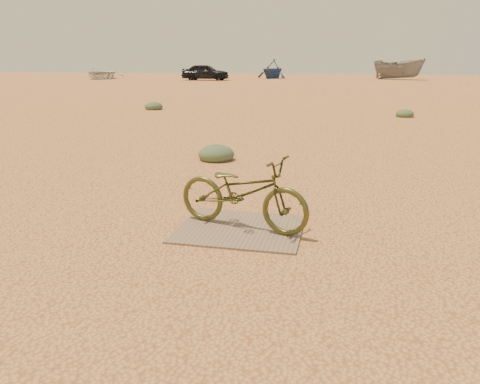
% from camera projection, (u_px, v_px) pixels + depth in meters
% --- Properties ---
extents(ground, '(120.00, 120.00, 0.00)m').
position_uv_depth(ground, '(286.00, 218.00, 5.59)').
color(ground, tan).
rests_on(ground, ground).
extents(plywood_board, '(1.37, 1.18, 0.02)m').
position_uv_depth(plywood_board, '(240.00, 229.00, 5.21)').
color(plywood_board, '#78634E').
rests_on(plywood_board, ground).
extents(bicycle, '(1.64, 0.92, 0.82)m').
position_uv_depth(bicycle, '(243.00, 192.00, 5.12)').
color(bicycle, '#42441E').
rests_on(bicycle, plywood_board).
extents(car, '(4.38, 1.87, 1.48)m').
position_uv_depth(car, '(206.00, 72.00, 43.34)').
color(car, black).
rests_on(car, ground).
extents(boat_near_left, '(4.81, 5.96, 1.09)m').
position_uv_depth(boat_near_left, '(101.00, 73.00, 46.68)').
color(boat_near_left, beige).
rests_on(boat_near_left, ground).
extents(boat_far_left, '(4.32, 4.59, 1.93)m').
position_uv_depth(boat_far_left, '(273.00, 69.00, 47.68)').
color(boat_far_left, navy).
rests_on(boat_far_left, ground).
extents(boat_mid_right, '(5.38, 4.12, 1.97)m').
position_uv_depth(boat_mid_right, '(398.00, 69.00, 44.81)').
color(boat_mid_right, slate).
rests_on(boat_mid_right, ground).
extents(kale_a, '(0.68, 0.68, 0.37)m').
position_uv_depth(kale_a, '(216.00, 160.00, 8.85)').
color(kale_a, '#546948').
rests_on(kale_a, ground).
extents(kale_b, '(0.59, 0.59, 0.32)m').
position_uv_depth(kale_b, '(405.00, 117.00, 15.52)').
color(kale_b, '#546948').
rests_on(kale_b, ground).
extents(kale_c, '(0.69, 0.69, 0.38)m').
position_uv_depth(kale_c, '(154.00, 109.00, 17.87)').
color(kale_c, '#546948').
rests_on(kale_c, ground).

